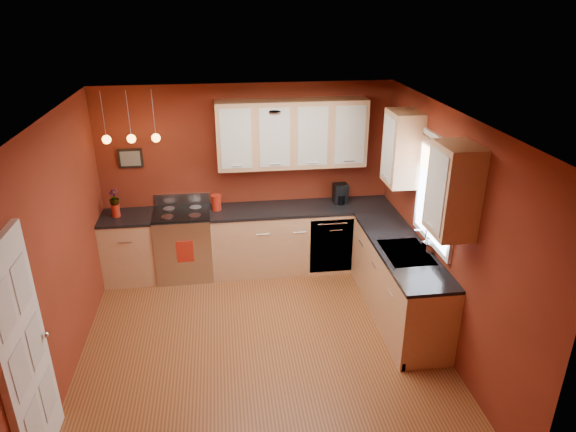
{
  "coord_description": "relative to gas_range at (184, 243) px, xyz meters",
  "views": [
    {
      "loc": [
        -0.34,
        -4.71,
        3.67
      ],
      "look_at": [
        0.42,
        1.0,
        1.16
      ],
      "focal_mm": 32.0,
      "sensor_mm": 36.0,
      "label": 1
    }
  ],
  "objects": [
    {
      "name": "counter_back_right",
      "position": [
        1.65,
        -0.0,
        0.44
      ],
      "size": [
        2.54,
        0.62,
        0.04
      ],
      "primitive_type": "cube",
      "color": "black",
      "rests_on": "base_cabinets_back_right"
    },
    {
      "name": "window",
      "position": [
        2.89,
        -1.5,
        1.21
      ],
      "size": [
        0.06,
        1.02,
        1.22
      ],
      "color": "white",
      "rests_on": "wall_right"
    },
    {
      "name": "ceiling",
      "position": [
        0.92,
        -1.8,
        2.12
      ],
      "size": [
        4.0,
        4.2,
        0.02
      ],
      "primitive_type": "cube",
      "color": "beige",
      "rests_on": "wall_back"
    },
    {
      "name": "sink",
      "position": [
        2.62,
        -1.5,
        0.43
      ],
      "size": [
        0.5,
        0.7,
        0.33
      ],
      "color": "gray",
      "rests_on": "counter_right"
    },
    {
      "name": "door_left_wall",
      "position": [
        -1.05,
        -3.0,
        0.54
      ],
      "size": [
        0.12,
        0.82,
        2.05
      ],
      "color": "white",
      "rests_on": "floor"
    },
    {
      "name": "wall_back",
      "position": [
        0.92,
        0.3,
        0.82
      ],
      "size": [
        4.0,
        0.02,
        2.6
      ],
      "primitive_type": "cube",
      "color": "maroon",
      "rests_on": "floor"
    },
    {
      "name": "base_cabinets_back_left",
      "position": [
        -0.73,
        -0.0,
        -0.03
      ],
      "size": [
        0.7,
        0.6,
        0.9
      ],
      "primitive_type": "cube",
      "color": "tan",
      "rests_on": "floor"
    },
    {
      "name": "floor",
      "position": [
        0.92,
        -1.8,
        -0.48
      ],
      "size": [
        4.2,
        4.2,
        0.0
      ],
      "primitive_type": "plane",
      "color": "#99542C",
      "rests_on": "ground"
    },
    {
      "name": "wall_picture",
      "position": [
        -0.63,
        0.28,
        1.17
      ],
      "size": [
        0.32,
        0.03,
        0.26
      ],
      "primitive_type": "cube",
      "color": "black",
      "rests_on": "wall_back"
    },
    {
      "name": "counter_right",
      "position": [
        2.62,
        -1.35,
        0.44
      ],
      "size": [
        0.62,
        2.1,
        0.04
      ],
      "primitive_type": "cube",
      "color": "black",
      "rests_on": "base_cabinets_right"
    },
    {
      "name": "base_cabinets_right",
      "position": [
        2.62,
        -1.35,
        -0.03
      ],
      "size": [
        0.6,
        2.1,
        0.9
      ],
      "primitive_type": "cube",
      "color": "tan",
      "rests_on": "floor"
    },
    {
      "name": "flowers",
      "position": [
        -0.85,
        0.0,
        0.72
      ],
      "size": [
        0.17,
        0.17,
        0.23
      ],
      "primitive_type": "imported",
      "rotation": [
        0.0,
        0.0,
        -0.38
      ],
      "color": "#AE2212",
      "rests_on": "red_vase"
    },
    {
      "name": "upper_cabinets_right",
      "position": [
        2.75,
        -1.48,
        1.47
      ],
      "size": [
        0.35,
        1.95,
        0.9
      ],
      "primitive_type": "cube",
      "color": "tan",
      "rests_on": "wall_right"
    },
    {
      "name": "soap_pump",
      "position": [
        2.84,
        -1.56,
        0.56
      ],
      "size": [
        0.11,
        0.11,
        0.21
      ],
      "primitive_type": "imported",
      "rotation": [
        0.0,
        0.0,
        0.21
      ],
      "color": "silver",
      "rests_on": "counter_right"
    },
    {
      "name": "wall_left",
      "position": [
        -1.08,
        -1.8,
        0.82
      ],
      "size": [
        0.02,
        4.2,
        2.6
      ],
      "primitive_type": "cube",
      "color": "maroon",
      "rests_on": "floor"
    },
    {
      "name": "pendant_lights",
      "position": [
        -0.53,
        -0.05,
        1.53
      ],
      "size": [
        0.71,
        0.11,
        0.66
      ],
      "color": "gray",
      "rests_on": "ceiling"
    },
    {
      "name": "coffee_maker",
      "position": [
        2.21,
        0.08,
        0.59
      ],
      "size": [
        0.21,
        0.2,
        0.28
      ],
      "rotation": [
        0.0,
        0.0,
        0.07
      ],
      "color": "black",
      "rests_on": "counter_back_right"
    },
    {
      "name": "gas_range",
      "position": [
        0.0,
        0.0,
        0.0
      ],
      "size": [
        0.76,
        0.64,
        1.11
      ],
      "color": "#B7B7BC",
      "rests_on": "floor"
    },
    {
      "name": "wall_right",
      "position": [
        2.92,
        -1.8,
        0.82
      ],
      "size": [
        0.02,
        4.2,
        2.6
      ],
      "primitive_type": "cube",
      "color": "maroon",
      "rests_on": "floor"
    },
    {
      "name": "upper_cabinets_back",
      "position": [
        1.52,
        0.12,
        1.47
      ],
      "size": [
        2.0,
        0.35,
        0.9
      ],
      "primitive_type": "cube",
      "color": "tan",
      "rests_on": "wall_back"
    },
    {
      "name": "dish_towel",
      "position": [
        0.03,
        -0.33,
        0.04
      ],
      "size": [
        0.22,
        0.02,
        0.31
      ],
      "primitive_type": "cube",
      "color": "#AE2212",
      "rests_on": "gas_range"
    },
    {
      "name": "red_vase",
      "position": [
        -0.85,
        0.0,
        0.54
      ],
      "size": [
        0.11,
        0.11,
        0.17
      ],
      "primitive_type": "cylinder",
      "color": "#AE2212",
      "rests_on": "counter_back_left"
    },
    {
      "name": "base_cabinets_back_right",
      "position": [
        1.65,
        -0.0,
        -0.03
      ],
      "size": [
        2.54,
        0.6,
        0.9
      ],
      "primitive_type": "cube",
      "color": "tan",
      "rests_on": "floor"
    },
    {
      "name": "counter_back_left",
      "position": [
        -0.73,
        -0.0,
        0.44
      ],
      "size": [
        0.7,
        0.62,
        0.04
      ],
      "primitive_type": "cube",
      "color": "black",
      "rests_on": "base_cabinets_back_left"
    },
    {
      "name": "red_canister",
      "position": [
        0.47,
        0.05,
        0.57
      ],
      "size": [
        0.14,
        0.14,
        0.21
      ],
      "color": "#AE2212",
      "rests_on": "counter_back_right"
    },
    {
      "name": "dishwasher_front",
      "position": [
        2.02,
        -0.29,
        -0.03
      ],
      "size": [
        0.6,
        0.02,
        0.8
      ],
      "primitive_type": "cube",
      "color": "#B7B7BC",
      "rests_on": "base_cabinets_back_right"
    },
    {
      "name": "wall_front",
      "position": [
        0.92,
        -3.9,
        0.82
      ],
      "size": [
        4.0,
        0.02,
        2.6
      ],
      "primitive_type": "cube",
      "color": "maroon",
      "rests_on": "floor"
    }
  ]
}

